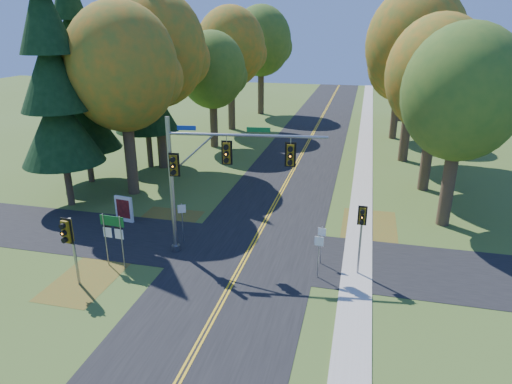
% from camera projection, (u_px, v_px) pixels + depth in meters
% --- Properties ---
extents(ground, '(160.00, 160.00, 0.00)m').
position_uv_depth(ground, '(240.00, 268.00, 24.85)').
color(ground, '#42591F').
rests_on(ground, ground).
extents(road_main, '(8.00, 160.00, 0.02)m').
position_uv_depth(road_main, '(240.00, 268.00, 24.84)').
color(road_main, black).
rests_on(road_main, ground).
extents(road_cross, '(60.00, 6.00, 0.02)m').
position_uv_depth(road_cross, '(249.00, 251.00, 26.66)').
color(road_cross, black).
rests_on(road_cross, ground).
extents(centerline_left, '(0.10, 160.00, 0.01)m').
position_uv_depth(centerline_left, '(238.00, 267.00, 24.86)').
color(centerline_left, gold).
rests_on(centerline_left, road_main).
extents(centerline_right, '(0.10, 160.00, 0.01)m').
position_uv_depth(centerline_right, '(242.00, 268.00, 24.81)').
color(centerline_right, gold).
rests_on(centerline_right, road_main).
extents(sidewalk_east, '(1.60, 160.00, 0.06)m').
position_uv_depth(sidewalk_east, '(356.00, 281.00, 23.47)').
color(sidewalk_east, '#9E998E').
rests_on(sidewalk_east, ground).
extents(leaf_patch_w_near, '(4.00, 6.00, 0.00)m').
position_uv_depth(leaf_patch_w_near, '(161.00, 226.00, 29.92)').
color(leaf_patch_w_near, brown).
rests_on(leaf_patch_w_near, ground).
extents(leaf_patch_e, '(3.50, 8.00, 0.00)m').
position_uv_depth(leaf_patch_e, '(369.00, 234.00, 28.81)').
color(leaf_patch_e, brown).
rests_on(leaf_patch_e, ground).
extents(leaf_patch_w_far, '(3.00, 5.00, 0.00)m').
position_uv_depth(leaf_patch_w_far, '(86.00, 279.00, 23.76)').
color(leaf_patch_w_far, brown).
rests_on(leaf_patch_w_far, ground).
extents(tree_w_a, '(8.00, 8.00, 14.15)m').
position_uv_depth(tree_w_a, '(123.00, 68.00, 32.53)').
color(tree_w_a, '#38281C').
rests_on(tree_w_a, ground).
extents(tree_e_a, '(7.20, 7.20, 12.73)m').
position_uv_depth(tree_e_a, '(463.00, 94.00, 27.32)').
color(tree_e_a, '#38281C').
rests_on(tree_e_a, ground).
extents(tree_w_b, '(8.60, 8.60, 15.38)m').
position_uv_depth(tree_w_b, '(157.00, 50.00, 38.64)').
color(tree_w_b, '#38281C').
rests_on(tree_w_b, ground).
extents(tree_e_b, '(7.60, 7.60, 13.33)m').
position_uv_depth(tree_e_b, '(439.00, 75.00, 33.52)').
color(tree_e_b, '#38281C').
rests_on(tree_e_b, ground).
extents(tree_w_c, '(6.80, 6.80, 11.91)m').
position_uv_depth(tree_w_c, '(213.00, 71.00, 46.46)').
color(tree_w_c, '#38281C').
rests_on(tree_w_c, ground).
extents(tree_e_c, '(8.80, 8.80, 15.79)m').
position_uv_depth(tree_e_c, '(417.00, 45.00, 40.54)').
color(tree_e_c, '#38281C').
rests_on(tree_e_c, ground).
extents(tree_w_d, '(8.20, 8.20, 14.56)m').
position_uv_depth(tree_w_d, '(231.00, 47.00, 53.89)').
color(tree_w_d, '#38281C').
rests_on(tree_w_d, ground).
extents(tree_e_d, '(7.00, 7.00, 12.32)m').
position_uv_depth(tree_e_d, '(401.00, 64.00, 49.88)').
color(tree_e_d, '#38281C').
rests_on(tree_e_d, ground).
extents(tree_w_e, '(8.40, 8.40, 14.97)m').
position_uv_depth(tree_w_e, '(262.00, 41.00, 63.45)').
color(tree_w_e, '#38281C').
rests_on(tree_w_e, ground).
extents(tree_e_e, '(7.80, 7.80, 13.74)m').
position_uv_depth(tree_e_e, '(407.00, 50.00, 59.04)').
color(tree_e_e, '#38281C').
rests_on(tree_e_e, ground).
extents(pine_a, '(5.60, 5.60, 19.48)m').
position_uv_depth(pine_a, '(52.00, 76.00, 30.29)').
color(pine_a, '#38281C').
rests_on(pine_a, ground).
extents(pine_b, '(5.60, 5.60, 17.31)m').
position_uv_depth(pine_b, '(79.00, 82.00, 35.54)').
color(pine_b, '#38281C').
rests_on(pine_b, ground).
extents(pine_c, '(5.60, 5.60, 20.56)m').
position_uv_depth(pine_c, '(142.00, 58.00, 38.90)').
color(pine_c, '#38281C').
rests_on(pine_c, ground).
extents(traffic_mast, '(8.66, 1.62, 7.90)m').
position_uv_depth(traffic_mast, '(209.00, 169.00, 24.71)').
color(traffic_mast, gray).
rests_on(traffic_mast, ground).
extents(east_signal_pole, '(0.46, 0.53, 3.97)m').
position_uv_depth(east_signal_pole, '(362.00, 223.00, 23.06)').
color(east_signal_pole, gray).
rests_on(east_signal_pole, ground).
extents(ped_signal_pole, '(0.59, 0.69, 3.76)m').
position_uv_depth(ped_signal_pole, '(68.00, 236.00, 22.14)').
color(ped_signal_pole, gray).
rests_on(ped_signal_pole, ground).
extents(route_sign_cluster, '(1.43, 0.17, 3.06)m').
position_uv_depth(route_sign_cluster, '(113.00, 230.00, 24.27)').
color(route_sign_cluster, gray).
rests_on(route_sign_cluster, ground).
extents(info_kiosk, '(1.30, 0.35, 1.79)m').
position_uv_depth(info_kiosk, '(124.00, 209.00, 30.33)').
color(info_kiosk, silver).
rests_on(info_kiosk, ground).
extents(reg_sign_e_north, '(0.43, 0.07, 2.24)m').
position_uv_depth(reg_sign_e_north, '(322.00, 239.00, 24.74)').
color(reg_sign_e_north, gray).
rests_on(reg_sign_e_north, ground).
extents(reg_sign_e_south, '(0.47, 0.09, 2.45)m').
position_uv_depth(reg_sign_e_south, '(319.00, 249.00, 23.33)').
color(reg_sign_e_south, gray).
rests_on(reg_sign_e_south, ground).
extents(reg_sign_w, '(0.45, 0.23, 2.51)m').
position_uv_depth(reg_sign_w, '(182.00, 216.00, 27.22)').
color(reg_sign_w, gray).
rests_on(reg_sign_w, ground).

